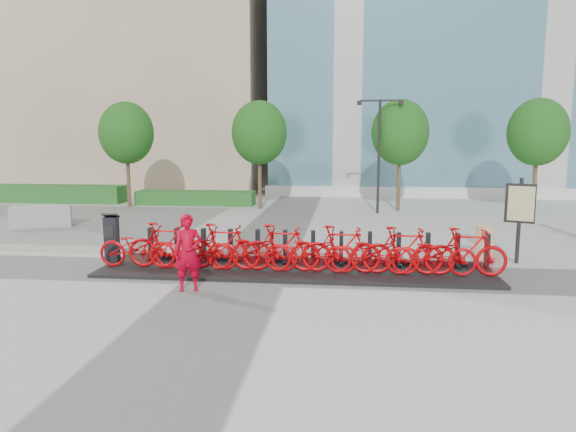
# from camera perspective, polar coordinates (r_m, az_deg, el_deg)

# --- Properties ---
(ground) EXTENTS (120.00, 120.00, 0.00)m
(ground) POSITION_cam_1_polar(r_m,az_deg,el_deg) (12.72, -5.25, -6.26)
(ground) COLOR beige
(glass_building) EXTENTS (32.00, 16.00, 24.00)m
(glass_building) POSITION_cam_1_polar(r_m,az_deg,el_deg) (40.74, 24.03, 20.08)
(glass_building) COLOR teal
(glass_building) RESTS_ON ground
(gravel_patch) EXTENTS (14.00, 14.00, 0.00)m
(gravel_patch) POSITION_cam_1_polar(r_m,az_deg,el_deg) (23.01, -26.70, -0.56)
(gravel_patch) COLOR slate
(gravel_patch) RESTS_ON ground
(hedge_a) EXTENTS (10.00, 1.40, 0.90)m
(hedge_a) POSITION_cam_1_polar(r_m,az_deg,el_deg) (30.54, -26.48, 2.27)
(hedge_a) COLOR #217123
(hedge_a) RESTS_ON ground
(hedge_b) EXTENTS (6.00, 1.20, 0.70)m
(hedge_b) POSITION_cam_1_polar(r_m,az_deg,el_deg) (26.50, -10.21, 2.00)
(hedge_b) COLOR #217123
(hedge_b) RESTS_ON ground
(tree_0) EXTENTS (2.60, 2.60, 5.10)m
(tree_0) POSITION_cam_1_polar(r_m,az_deg,el_deg) (26.25, -17.51, 8.78)
(tree_0) COLOR brown
(tree_0) RESTS_ON ground
(tree_1) EXTENTS (2.60, 2.60, 5.10)m
(tree_1) POSITION_cam_1_polar(r_m,az_deg,el_deg) (24.40, -3.20, 9.21)
(tree_1) COLOR brown
(tree_1) RESTS_ON ground
(tree_2) EXTENTS (2.60, 2.60, 5.10)m
(tree_2) POSITION_cam_1_polar(r_m,az_deg,el_deg) (24.20, 12.36, 9.04)
(tree_2) COLOR brown
(tree_2) RESTS_ON ground
(tree_3) EXTENTS (2.60, 2.60, 5.10)m
(tree_3) POSITION_cam_1_polar(r_m,az_deg,el_deg) (25.53, 26.02, 8.36)
(tree_3) COLOR brown
(tree_3) RESTS_ON ground
(streetlamp) EXTENTS (2.00, 0.20, 5.00)m
(streetlamp) POSITION_cam_1_polar(r_m,az_deg,el_deg) (23.12, 10.10, 8.02)
(streetlamp) COLOR black
(streetlamp) RESTS_ON ground
(dock_pad) EXTENTS (9.60, 2.40, 0.08)m
(dock_pad) POSITION_cam_1_polar(r_m,az_deg,el_deg) (12.81, 0.76, -5.93)
(dock_pad) COLOR black
(dock_pad) RESTS_ON ground
(dock_rail_posts) EXTENTS (8.74, 0.50, 0.85)m
(dock_rail_posts) POSITION_cam_1_polar(r_m,az_deg,el_deg) (13.14, 2.78, -3.50)
(dock_rail_posts) COLOR black
(dock_rail_posts) RESTS_ON dock_pad
(bike_0) EXTENTS (1.95, 0.68, 1.02)m
(bike_0) POSITION_cam_1_polar(r_m,az_deg,el_deg) (13.30, -16.39, -3.30)
(bike_0) COLOR #BA0207
(bike_0) RESTS_ON dock_pad
(bike_1) EXTENTS (1.89, 0.53, 1.14)m
(bike_1) POSITION_cam_1_polar(r_m,az_deg,el_deg) (13.03, -13.47, -3.18)
(bike_1) COLOR #BA0207
(bike_1) RESTS_ON dock_pad
(bike_2) EXTENTS (1.95, 0.68, 1.02)m
(bike_2) POSITION_cam_1_polar(r_m,az_deg,el_deg) (12.82, -10.43, -3.53)
(bike_2) COLOR #BA0207
(bike_2) RESTS_ON dock_pad
(bike_3) EXTENTS (1.89, 0.53, 1.14)m
(bike_3) POSITION_cam_1_polar(r_m,az_deg,el_deg) (12.62, -7.29, -3.38)
(bike_3) COLOR #BA0207
(bike_3) RESTS_ON dock_pad
(bike_4) EXTENTS (1.95, 0.68, 1.02)m
(bike_4) POSITION_cam_1_polar(r_m,az_deg,el_deg) (12.49, -4.07, -3.73)
(bike_4) COLOR #BA0207
(bike_4) RESTS_ON dock_pad
(bike_5) EXTENTS (1.89, 0.53, 1.14)m
(bike_5) POSITION_cam_1_polar(r_m,az_deg,el_deg) (12.37, -0.78, -3.56)
(bike_5) COLOR #BA0207
(bike_5) RESTS_ON dock_pad
(bike_6) EXTENTS (1.95, 0.68, 1.02)m
(bike_6) POSITION_cam_1_polar(r_m,az_deg,el_deg) (12.31, 2.55, -3.88)
(bike_6) COLOR #BA0207
(bike_6) RESTS_ON dock_pad
(bike_7) EXTENTS (1.89, 0.53, 1.14)m
(bike_7) POSITION_cam_1_polar(r_m,az_deg,el_deg) (12.28, 5.92, -3.69)
(bike_7) COLOR #BA0207
(bike_7) RESTS_ON dock_pad
(bike_8) EXTENTS (1.95, 0.68, 1.02)m
(bike_8) POSITION_cam_1_polar(r_m,az_deg,el_deg) (12.31, 9.27, -3.99)
(bike_8) COLOR #BA0207
(bike_8) RESTS_ON dock_pad
(bike_9) EXTENTS (1.89, 0.53, 1.14)m
(bike_9) POSITION_cam_1_polar(r_m,az_deg,el_deg) (12.36, 12.62, -3.77)
(bike_9) COLOR #BA0207
(bike_9) RESTS_ON dock_pad
(bike_10) EXTENTS (1.95, 0.68, 1.02)m
(bike_10) POSITION_cam_1_polar(r_m,az_deg,el_deg) (12.47, 15.91, -4.04)
(bike_10) COLOR #BA0207
(bike_10) RESTS_ON dock_pad
(bike_11) EXTENTS (1.89, 0.53, 1.14)m
(bike_11) POSITION_cam_1_polar(r_m,az_deg,el_deg) (12.60, 19.15, -3.80)
(bike_11) COLOR #BA0207
(bike_11) RESTS_ON dock_pad
(kiosk) EXTENTS (0.42, 0.36, 1.29)m
(kiosk) POSITION_cam_1_polar(r_m,az_deg,el_deg) (14.13, -19.00, -2.32)
(kiosk) COLOR black
(kiosk) RESTS_ON dock_pad
(worker_red) EXTENTS (0.68, 0.53, 1.67)m
(worker_red) POSITION_cam_1_polar(r_m,az_deg,el_deg) (11.18, -11.04, -4.02)
(worker_red) COLOR #B00019
(worker_red) RESTS_ON ground
(construction_barrel) EXTENTS (0.61, 0.61, 0.93)m
(construction_barrel) POSITION_cam_1_polar(r_m,az_deg,el_deg) (14.90, 20.96, -2.79)
(construction_barrel) COLOR orange
(construction_barrel) RESTS_ON ground
(jersey_barrier) EXTENTS (2.15, 1.35, 0.81)m
(jersey_barrier) POSITION_cam_1_polar(r_m,az_deg,el_deg) (21.24, -25.74, -0.07)
(jersey_barrier) COLOR #A2A2A2
(jersey_barrier) RESTS_ON ground
(map_sign) EXTENTS (0.72, 0.39, 2.26)m
(map_sign) POSITION_cam_1_polar(r_m,az_deg,el_deg) (14.65, 24.38, 0.91)
(map_sign) COLOR black
(map_sign) RESTS_ON ground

